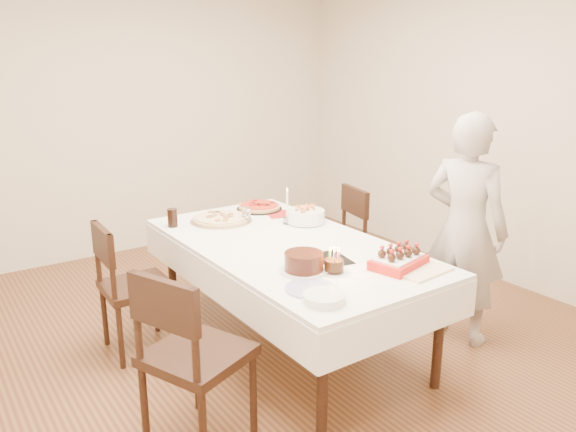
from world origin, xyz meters
TOP-DOWN VIEW (x-y plane):
  - floor at (0.00, 0.00)m, footprint 5.00×5.00m
  - wall_back at (0.00, 2.50)m, footprint 4.50×0.04m
  - wall_right at (2.25, 0.00)m, footprint 0.04×5.00m
  - dining_table at (-0.01, -0.10)m, footprint 1.79×2.40m
  - chair_right_savory at (0.79, 0.40)m, footprint 0.55×0.55m
  - chair_left_savory at (-0.87, 0.44)m, footprint 0.49×0.49m
  - chair_left_dessert at (-0.96, -0.66)m, footprint 0.66×0.66m
  - person at (1.06, -0.68)m, footprint 0.52×0.67m
  - pizza_white at (-0.14, 0.59)m, footprint 0.57×0.57m
  - pizza_pepperoni at (0.29, 0.73)m, footprint 0.42×0.42m
  - red_placemat at (0.36, 0.51)m, footprint 0.29×0.29m
  - pasta_bowl at (0.37, 0.21)m, footprint 0.33×0.33m
  - taper_candle at (0.24, 0.27)m, footprint 0.07×0.07m
  - shaker_pair at (0.01, 0.44)m, footprint 0.13×0.13m
  - cola_glass at (-0.48, 0.69)m, footprint 0.09×0.09m
  - layer_cake at (-0.22, -0.57)m, footprint 0.33×0.33m
  - cake_board at (0.00, -0.49)m, footprint 0.31×0.31m
  - birthday_cake at (-0.08, -0.67)m, footprint 0.11×0.11m
  - strawberry_box at (0.28, -0.83)m, footprint 0.38×0.30m
  - box_lid at (0.34, -0.95)m, footprint 0.36×0.26m
  - plate_stack at (-0.39, -0.96)m, footprint 0.28×0.28m
  - china_plate at (-0.34, -0.80)m, footprint 0.35×0.35m

SIDE VIEW (x-z plane):
  - floor at x=0.00m, z-range 0.00..0.00m
  - dining_table at x=-0.01m, z-range 0.00..0.75m
  - chair_right_savory at x=0.79m, z-range 0.00..0.92m
  - chair_left_savory at x=-0.87m, z-range 0.00..0.92m
  - chair_left_dessert at x=-0.96m, z-range 0.00..0.99m
  - red_placemat at x=0.36m, z-range 0.75..0.75m
  - cake_board at x=0.00m, z-range 0.74..0.76m
  - box_lid at x=0.34m, z-range 0.74..0.76m
  - china_plate at x=-0.34m, z-range 0.75..0.76m
  - pizza_white at x=-0.14m, z-range 0.75..0.79m
  - pizza_pepperoni at x=0.29m, z-range 0.75..0.79m
  - plate_stack at x=-0.39m, z-range 0.75..0.80m
  - strawberry_box at x=0.28m, z-range 0.75..0.83m
  - pasta_bowl at x=0.37m, z-range 0.76..0.85m
  - person at x=1.06m, z-range 0.00..1.61m
  - layer_cake at x=-0.22m, z-range 0.75..0.86m
  - shaker_pair at x=0.01m, z-range 0.75..0.87m
  - cola_glass at x=-0.48m, z-range 0.75..0.88m
  - birthday_cake at x=-0.08m, z-range 0.76..0.89m
  - taper_candle at x=0.24m, z-range 0.75..1.03m
  - wall_back at x=0.00m, z-range 0.00..2.70m
  - wall_right at x=2.25m, z-range 0.00..2.70m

